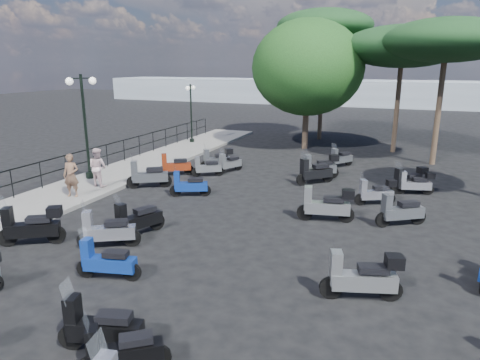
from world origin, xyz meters
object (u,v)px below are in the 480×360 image
(scooter_16, at_px, (341,159))
(woman, at_px, (71,175))
(scooter_26, at_px, (409,181))
(pine_0, at_px, (403,47))
(scooter_19, at_px, (400,212))
(scooter_4, at_px, (175,166))
(scooter_21, at_px, (415,184))
(lamp_post_1, at_px, (85,120))
(scooter_2, at_px, (107,231))
(scooter_7, at_px, (106,262))
(broadleaf_tree, at_px, (308,68))
(scooter_18, at_px, (362,277))
(pine_2, at_px, (325,26))
(lamp_post_2, at_px, (191,109))
(scooter_10, at_px, (207,168))
(scooter_25, at_px, (376,193))
(scooter_20, at_px, (315,173))
(scooter_14, at_px, (326,205))
(scooter_1, at_px, (32,227))
(scooter_8, at_px, (137,220))
(scooter_13, at_px, (122,352))
(scooter_12, at_px, (101,328))
(pine_1, at_px, (447,41))
(scooter_5, at_px, (229,164))
(scooter_11, at_px, (217,160))
(scooter_3, at_px, (148,176))
(scooter_15, at_px, (320,167))
(pedestrian_far, at_px, (98,167))

(scooter_16, bearing_deg, woman, 81.93)
(scooter_26, relative_size, pine_0, 0.19)
(scooter_19, xyz_separation_m, pine_0, (-0.71, 12.50, 5.44))
(scooter_4, bearing_deg, scooter_21, -118.60)
(lamp_post_1, height_order, scooter_2, lamp_post_1)
(scooter_7, distance_m, broadleaf_tree, 18.41)
(lamp_post_1, bearing_deg, scooter_2, -22.92)
(scooter_2, distance_m, scooter_7, 1.90)
(scooter_18, xyz_separation_m, pine_2, (-4.97, 20.30, 6.79))
(lamp_post_2, xyz_separation_m, scooter_10, (4.45, -7.02, -1.81))
(scooter_25, height_order, scooter_26, scooter_26)
(scooter_4, distance_m, scooter_21, 10.36)
(woman, bearing_deg, scooter_19, -7.03)
(scooter_21, bearing_deg, scooter_2, 120.83)
(scooter_20, bearing_deg, scooter_14, 151.38)
(scooter_1, height_order, scooter_7, scooter_1)
(scooter_1, xyz_separation_m, scooter_21, (10.14, 9.22, -0.10))
(scooter_4, bearing_deg, pine_0, -77.15)
(scooter_26, bearing_deg, scooter_8, 94.98)
(scooter_10, bearing_deg, woman, 114.31)
(scooter_13, bearing_deg, scooter_12, 27.00)
(woman, distance_m, scooter_10, 6.00)
(woman, distance_m, scooter_20, 9.80)
(scooter_1, relative_size, pine_1, 0.23)
(scooter_5, distance_m, scooter_11, 0.77)
(scooter_1, relative_size, scooter_4, 1.14)
(scooter_25, bearing_deg, broadleaf_tree, -0.38)
(scooter_3, distance_m, scooter_21, 10.77)
(scooter_4, bearing_deg, scooter_10, -108.31)
(lamp_post_1, height_order, scooter_3, lamp_post_1)
(scooter_8, distance_m, pine_0, 18.34)
(scooter_1, xyz_separation_m, pine_2, (4.07, 20.69, 6.78))
(scooter_15, bearing_deg, scooter_13, 147.24)
(scooter_8, xyz_separation_m, scooter_12, (2.52, -4.77, -0.03))
(pine_2, bearing_deg, scooter_2, -95.59)
(scooter_26, xyz_separation_m, broadleaf_tree, (-6.01, 7.60, 4.28))
(scooter_4, height_order, pine_0, pine_0)
(scooter_12, bearing_deg, pine_1, -33.90)
(lamp_post_2, height_order, scooter_11, lamp_post_2)
(woman, height_order, scooter_8, woman)
(woman, height_order, pine_1, pine_1)
(lamp_post_2, xyz_separation_m, scooter_18, (12.23, -15.41, -1.69))
(scooter_4, distance_m, pine_0, 14.29)
(pedestrian_far, distance_m, pine_1, 17.15)
(scooter_7, xyz_separation_m, scooter_8, (-0.88, 2.55, 0.05))
(scooter_18, bearing_deg, scooter_14, 2.49)
(lamp_post_2, relative_size, woman, 2.23)
(scooter_5, relative_size, pine_0, 0.19)
(woman, xyz_separation_m, scooter_4, (1.73, 4.67, -0.51))
(scooter_25, relative_size, pine_2, 0.17)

